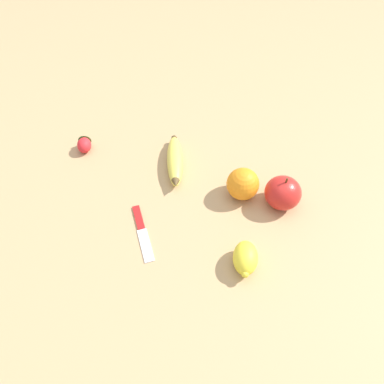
{
  "coord_description": "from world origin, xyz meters",
  "views": [
    {
      "loc": [
        0.51,
        -0.29,
        0.71
      ],
      "look_at": [
        0.02,
        -0.06,
        0.03
      ],
      "focal_mm": 35.0,
      "sensor_mm": 36.0,
      "label": 1
    }
  ],
  "objects_px": {
    "orange": "(243,184)",
    "strawberry": "(84,144)",
    "banana": "(175,161)",
    "apple": "(283,193)",
    "paring_knife": "(142,230)",
    "lemon": "(245,258)"
  },
  "relations": [
    {
      "from": "orange",
      "to": "strawberry",
      "type": "height_order",
      "value": "orange"
    },
    {
      "from": "banana",
      "to": "apple",
      "type": "xyz_separation_m",
      "value": [
        0.21,
        0.18,
        0.02
      ]
    },
    {
      "from": "orange",
      "to": "banana",
      "type": "bearing_deg",
      "value": -144.33
    },
    {
      "from": "orange",
      "to": "paring_knife",
      "type": "height_order",
      "value": "orange"
    },
    {
      "from": "paring_knife",
      "to": "banana",
      "type": "bearing_deg",
      "value": -126.25
    },
    {
      "from": "paring_knife",
      "to": "lemon",
      "type": "bearing_deg",
      "value": 142.97
    },
    {
      "from": "apple",
      "to": "strawberry",
      "type": "bearing_deg",
      "value": -134.92
    },
    {
      "from": "strawberry",
      "to": "apple",
      "type": "distance_m",
      "value": 0.52
    },
    {
      "from": "orange",
      "to": "lemon",
      "type": "xyz_separation_m",
      "value": [
        0.16,
        -0.09,
        -0.01
      ]
    },
    {
      "from": "lemon",
      "to": "paring_knife",
      "type": "relative_size",
      "value": 0.6
    },
    {
      "from": "strawberry",
      "to": "orange",
      "type": "bearing_deg",
      "value": -115.91
    },
    {
      "from": "apple",
      "to": "lemon",
      "type": "bearing_deg",
      "value": -56.58
    },
    {
      "from": "strawberry",
      "to": "apple",
      "type": "relative_size",
      "value": 0.66
    },
    {
      "from": "banana",
      "to": "lemon",
      "type": "height_order",
      "value": "lemon"
    },
    {
      "from": "orange",
      "to": "apple",
      "type": "relative_size",
      "value": 0.87
    },
    {
      "from": "strawberry",
      "to": "lemon",
      "type": "height_order",
      "value": "lemon"
    },
    {
      "from": "banana",
      "to": "apple",
      "type": "height_order",
      "value": "apple"
    },
    {
      "from": "banana",
      "to": "lemon",
      "type": "distance_m",
      "value": 0.32
    },
    {
      "from": "apple",
      "to": "lemon",
      "type": "relative_size",
      "value": 0.96
    },
    {
      "from": "banana",
      "to": "strawberry",
      "type": "bearing_deg",
      "value": -107.38
    },
    {
      "from": "lemon",
      "to": "paring_knife",
      "type": "distance_m",
      "value": 0.24
    },
    {
      "from": "orange",
      "to": "lemon",
      "type": "bearing_deg",
      "value": -27.78
    }
  ]
}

